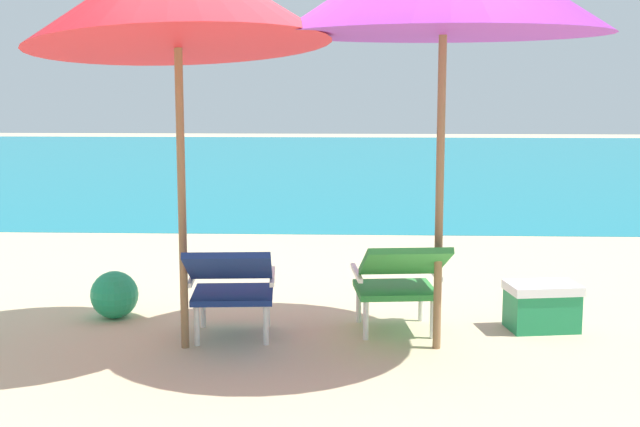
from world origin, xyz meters
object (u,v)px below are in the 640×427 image
(lounge_chair_left, at_px, (231,282))
(cooler_box, at_px, (542,306))
(beach_ball, at_px, (114,295))
(lounge_chair_right, at_px, (399,277))

(lounge_chair_left, relative_size, cooler_box, 1.78)
(lounge_chair_left, distance_m, beach_ball, 1.11)
(lounge_chair_left, xyz_separation_m, cooler_box, (2.05, 0.41, -0.24))
(lounge_chair_left, bearing_deg, beach_ball, 148.22)
(lounge_chair_left, xyz_separation_m, beach_ball, (-0.92, 0.57, -0.23))
(lounge_chair_right, bearing_deg, cooler_box, 13.10)
(beach_ball, height_order, cooler_box, beach_ball)
(lounge_chair_left, relative_size, beach_ball, 2.70)
(lounge_chair_left, distance_m, cooler_box, 2.11)
(beach_ball, bearing_deg, lounge_chair_left, -31.78)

